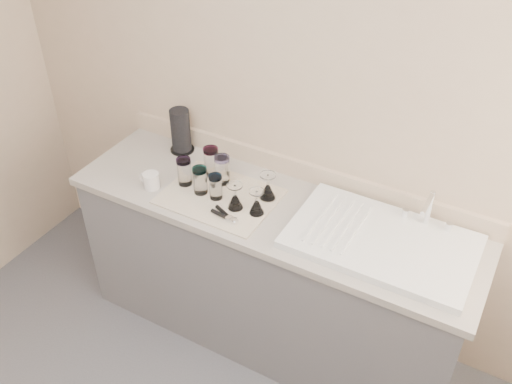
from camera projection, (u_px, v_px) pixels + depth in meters
The scene contains 15 objects.
room_envelope at pixel (67, 260), 1.53m from camera, with size 3.54×3.50×2.52m.
counter_unit at pixel (271, 273), 3.03m from camera, with size 2.06×0.62×0.90m.
sink_unit at pixel (382, 241), 2.54m from camera, with size 0.82×0.50×0.22m.
dish_towel at pixel (220, 196), 2.82m from camera, with size 0.55×0.42×0.01m, color silver.
tumbler_cyan at pixel (211, 161), 2.92m from camera, with size 0.08×0.08×0.15m.
tumbler_purple at pixel (222, 170), 2.86m from camera, with size 0.08×0.08×0.15m.
tumbler_magenta at pixel (184, 171), 2.86m from camera, with size 0.07×0.07×0.15m.
tumbler_blue at pixel (200, 180), 2.80m from camera, with size 0.07×0.07×0.14m.
tumbler_lavender at pixel (216, 187), 2.77m from camera, with size 0.07×0.07×0.13m.
goblet_back_right at pixel (268, 190), 2.78m from camera, with size 0.08×0.08×0.14m.
goblet_front_left at pixel (235, 200), 2.72m from camera, with size 0.08×0.08×0.14m.
goblet_front_right at pixel (257, 205), 2.69m from camera, with size 0.07×0.07×0.13m.
can_opener at pixel (225, 216), 2.68m from camera, with size 0.15×0.08×0.02m.
white_mug at pixel (151, 181), 2.86m from camera, with size 0.11×0.08×0.08m.
paper_towel_roll at pixel (181, 131), 3.09m from camera, with size 0.13×0.13×0.25m.
Camera 1 is at (0.98, -0.72, 2.63)m, focal length 40.00 mm.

